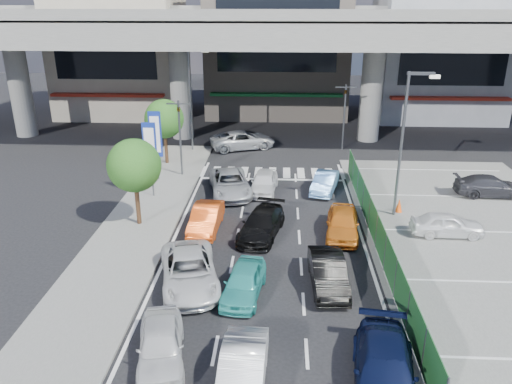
# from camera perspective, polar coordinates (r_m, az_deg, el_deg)

# --- Properties ---
(ground) EXTENTS (120.00, 120.00, 0.00)m
(ground) POSITION_cam_1_polar(r_m,az_deg,el_deg) (23.20, 1.19, -8.40)
(ground) COLOR black
(ground) RESTS_ON ground
(parking_lot) EXTENTS (12.00, 28.00, 0.06)m
(parking_lot) POSITION_cam_1_polar(r_m,az_deg,el_deg) (27.02, 25.49, -6.03)
(parking_lot) COLOR #61605E
(parking_lot) RESTS_ON ground
(sidewalk_left) EXTENTS (4.00, 30.00, 0.12)m
(sidewalk_left) POSITION_cam_1_polar(r_m,az_deg,el_deg) (27.76, -13.15, -3.59)
(sidewalk_left) COLOR #61605E
(sidewalk_left) RESTS_ON ground
(fence_run) EXTENTS (0.16, 22.00, 1.80)m
(fence_run) POSITION_cam_1_polar(r_m,az_deg,el_deg) (24.11, 14.04, -5.44)
(fence_run) COLOR #1D5526
(fence_run) RESTS_ON ground
(expressway) EXTENTS (64.00, 14.00, 10.75)m
(expressway) POSITION_cam_1_polar(r_m,az_deg,el_deg) (42.20, 2.31, 17.67)
(expressway) COLOR slate
(expressway) RESTS_ON ground
(building_west) EXTENTS (12.00, 10.90, 13.00)m
(building_west) POSITION_cam_1_polar(r_m,az_deg,el_deg) (54.88, -15.16, 15.48)
(building_west) COLOR #9F9480
(building_west) RESTS_ON ground
(building_center) EXTENTS (14.00, 10.90, 15.00)m
(building_center) POSITION_cam_1_polar(r_m,az_deg,el_deg) (53.24, 2.47, 17.08)
(building_center) COLOR gray
(building_center) RESTS_ON ground
(building_east) EXTENTS (12.00, 10.90, 12.00)m
(building_east) POSITION_cam_1_polar(r_m,az_deg,el_deg) (54.60, 20.04, 14.39)
(building_east) COLOR gray
(building_east) RESTS_ON ground
(traffic_light_left) EXTENTS (1.60, 1.24, 5.20)m
(traffic_light_left) POSITION_cam_1_polar(r_m,az_deg,el_deg) (33.69, -8.78, 8.16)
(traffic_light_left) COLOR #595B60
(traffic_light_left) RESTS_ON ground
(traffic_light_right) EXTENTS (1.60, 1.24, 5.20)m
(traffic_light_right) POSITION_cam_1_polar(r_m,az_deg,el_deg) (40.15, 10.15, 10.21)
(traffic_light_right) COLOR #595B60
(traffic_light_right) RESTS_ON ground
(street_lamp_right) EXTENTS (1.65, 0.22, 8.00)m
(street_lamp_right) POSITION_cam_1_polar(r_m,az_deg,el_deg) (27.77, 16.75, 6.42)
(street_lamp_right) COLOR #595B60
(street_lamp_right) RESTS_ON ground
(street_lamp_left) EXTENTS (1.65, 0.22, 8.00)m
(street_lamp_left) POSITION_cam_1_polar(r_m,az_deg,el_deg) (39.32, -7.31, 11.37)
(street_lamp_left) COLOR #595B60
(street_lamp_left) RESTS_ON ground
(signboard_near) EXTENTS (0.80, 0.14, 4.70)m
(signboard_near) POSITION_cam_1_polar(r_m,az_deg,el_deg) (30.37, -12.01, 4.76)
(signboard_near) COLOR #595B60
(signboard_near) RESTS_ON ground
(signboard_far) EXTENTS (0.80, 0.14, 4.70)m
(signboard_far) POSITION_cam_1_polar(r_m,az_deg,el_deg) (33.26, -11.41, 6.26)
(signboard_far) COLOR #595B60
(signboard_far) RESTS_ON ground
(tree_near) EXTENTS (2.80, 2.80, 4.80)m
(tree_near) POSITION_cam_1_polar(r_m,az_deg,el_deg) (26.56, -13.75, 2.93)
(tree_near) COLOR #382314
(tree_near) RESTS_ON ground
(tree_far) EXTENTS (2.80, 2.80, 4.80)m
(tree_far) POSITION_cam_1_polar(r_m,az_deg,el_deg) (36.53, -10.45, 8.20)
(tree_far) COLOR #382314
(tree_far) RESTS_ON ground
(van_white_back_left) EXTENTS (2.28, 4.05, 1.30)m
(van_white_back_left) POSITION_cam_1_polar(r_m,az_deg,el_deg) (17.81, -10.84, -16.73)
(van_white_back_left) COLOR silver
(van_white_back_left) RESTS_ON ground
(hatch_white_back_mid) EXTENTS (1.54, 4.08, 1.33)m
(hatch_white_back_mid) POSITION_cam_1_polar(r_m,az_deg,el_deg) (16.46, -1.60, -19.96)
(hatch_white_back_mid) COLOR white
(hatch_white_back_mid) RESTS_ON ground
(minivan_navy_back) EXTENTS (2.55, 4.97, 1.38)m
(minivan_navy_back) POSITION_cam_1_polar(r_m,az_deg,el_deg) (16.96, 14.46, -19.17)
(minivan_navy_back) COLOR black
(minivan_navy_back) RESTS_ON ground
(sedan_white_mid_left) EXTENTS (3.42, 5.37, 1.38)m
(sedan_white_mid_left) POSITION_cam_1_polar(r_m,az_deg,el_deg) (21.61, -7.63, -8.91)
(sedan_white_mid_left) COLOR silver
(sedan_white_mid_left) RESTS_ON ground
(taxi_teal_mid) EXTENTS (1.95, 3.83, 1.25)m
(taxi_teal_mid) POSITION_cam_1_polar(r_m,az_deg,el_deg) (20.79, -1.41, -10.25)
(taxi_teal_mid) COLOR teal
(taxi_teal_mid) RESTS_ON ground
(hatch_black_mid_right) EXTENTS (1.60, 4.06, 1.31)m
(hatch_black_mid_right) POSITION_cam_1_polar(r_m,az_deg,el_deg) (21.57, 8.23, -9.12)
(hatch_black_mid_right) COLOR black
(hatch_black_mid_right) RESTS_ON ground
(taxi_orange_left) EXTENTS (1.55, 4.03, 1.31)m
(taxi_orange_left) POSITION_cam_1_polar(r_m,az_deg,el_deg) (26.40, -5.73, -3.02)
(taxi_orange_left) COLOR #E64F15
(taxi_orange_left) RESTS_ON ground
(sedan_black_mid) EXTENTS (2.68, 4.68, 1.28)m
(sedan_black_mid) POSITION_cam_1_polar(r_m,az_deg,el_deg) (25.66, 0.64, -3.69)
(sedan_black_mid) COLOR black
(sedan_black_mid) RESTS_ON ground
(taxi_orange_right) EXTENTS (2.08, 4.21, 1.38)m
(taxi_orange_right) POSITION_cam_1_polar(r_m,az_deg,el_deg) (26.07, 9.86, -3.49)
(taxi_orange_right) COLOR orange
(taxi_orange_right) RESTS_ON ground
(wagon_silver_front_left) EXTENTS (3.31, 5.34, 1.38)m
(wagon_silver_front_left) POSITION_cam_1_polar(r_m,az_deg,el_deg) (31.10, -2.99, 1.00)
(wagon_silver_front_left) COLOR #9DA0A4
(wagon_silver_front_left) RESTS_ON ground
(sedan_white_front_mid) EXTENTS (1.86, 3.94, 1.30)m
(sedan_white_front_mid) POSITION_cam_1_polar(r_m,az_deg,el_deg) (31.36, 0.93, 1.13)
(sedan_white_front_mid) COLOR silver
(sedan_white_front_mid) RESTS_ON ground
(kei_truck_front_right) EXTENTS (2.16, 3.89, 1.22)m
(kei_truck_front_right) POSITION_cam_1_polar(r_m,az_deg,el_deg) (31.76, 7.88, 1.11)
(kei_truck_front_right) COLOR #639BDF
(kei_truck_front_right) RESTS_ON ground
(crossing_wagon_silver) EXTENTS (5.71, 4.03, 1.45)m
(crossing_wagon_silver) POSITION_cam_1_polar(r_m,az_deg,el_deg) (40.53, -1.52, 5.97)
(crossing_wagon_silver) COLOR #ACAFB4
(crossing_wagon_silver) RESTS_ON ground
(parked_sedan_white) EXTENTS (3.64, 1.53, 1.23)m
(parked_sedan_white) POSITION_cam_1_polar(r_m,az_deg,el_deg) (27.39, 20.98, -3.44)
(parked_sedan_white) COLOR white
(parked_sedan_white) RESTS_ON parking_lot
(parked_sedan_dgrey) EXTENTS (4.35, 1.86, 1.25)m
(parked_sedan_dgrey) POSITION_cam_1_polar(r_m,az_deg,el_deg) (33.85, 25.24, 0.62)
(parked_sedan_dgrey) COLOR #2F2F34
(parked_sedan_dgrey) RESTS_ON parking_lot
(traffic_cone) EXTENTS (0.47, 0.47, 0.77)m
(traffic_cone) POSITION_cam_1_polar(r_m,az_deg,el_deg) (29.55, 16.02, -1.48)
(traffic_cone) COLOR #FD530E
(traffic_cone) RESTS_ON parking_lot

